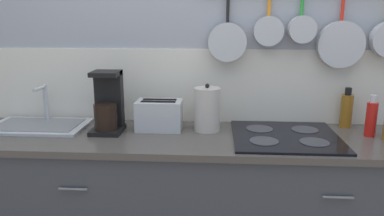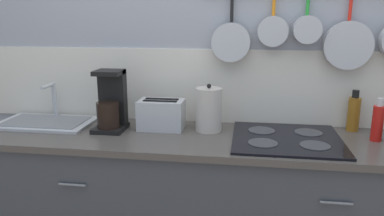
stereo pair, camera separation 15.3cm
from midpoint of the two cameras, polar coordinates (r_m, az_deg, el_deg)
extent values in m
cube|color=#999EA8|center=(2.20, 5.03, 8.37)|extent=(7.20, 0.06, 2.60)
cube|color=silver|center=(2.22, 4.92, 3.45)|extent=(7.20, 0.07, 0.43)
cylinder|color=black|center=(2.13, 8.22, 14.92)|extent=(0.02, 0.02, 0.16)
cylinder|color=#B7BABF|center=(2.11, 8.03, 9.87)|extent=(0.21, 0.06, 0.21)
cylinder|color=orange|center=(2.14, 14.46, 15.11)|extent=(0.02, 0.02, 0.12)
cylinder|color=#B7BABF|center=(2.12, 14.29, 11.25)|extent=(0.16, 0.05, 0.16)
cylinder|color=green|center=(2.17, 19.27, 14.79)|extent=(0.02, 0.02, 0.12)
cylinder|color=#B7BABF|center=(2.13, 19.16, 11.20)|extent=(0.15, 0.07, 0.15)
cylinder|color=red|center=(2.21, 24.93, 13.91)|extent=(0.02, 0.02, 0.15)
cylinder|color=#B7BABF|center=(2.20, 24.56, 8.68)|extent=(0.25, 0.05, 0.25)
cube|color=#3F4247|center=(2.16, 3.96, -16.19)|extent=(2.48, 0.53, 0.86)
cylinder|color=slate|center=(1.93, -15.61, -11.25)|extent=(0.14, 0.01, 0.01)
cylinder|color=slate|center=(1.84, 23.45, -13.20)|extent=(0.14, 0.01, 0.01)
cube|color=#4C4742|center=(1.97, 4.17, -4.86)|extent=(2.52, 0.57, 0.03)
cube|color=#B7BABF|center=(2.32, -19.68, -2.14)|extent=(0.54, 0.33, 0.01)
cube|color=slate|center=(2.32, -19.69, -1.92)|extent=(0.46, 0.27, 0.00)
cylinder|color=#B7BABF|center=(2.40, -18.49, 1.06)|extent=(0.03, 0.03, 0.22)
cylinder|color=#B7BABF|center=(2.32, -19.41, 3.15)|extent=(0.02, 0.13, 0.02)
cube|color=black|center=(2.10, -10.30, -3.05)|extent=(0.16, 0.19, 0.02)
cube|color=black|center=(2.12, -9.96, 1.39)|extent=(0.15, 0.07, 0.33)
cylinder|color=black|center=(2.06, -10.61, -1.06)|extent=(0.12, 0.12, 0.14)
cube|color=black|center=(2.05, -10.50, 5.33)|extent=(0.15, 0.14, 0.02)
cube|color=#B7BABF|center=(2.07, -2.60, -1.03)|extent=(0.25, 0.16, 0.16)
cube|color=black|center=(2.03, -2.78, 1.06)|extent=(0.19, 0.03, 0.00)
cube|color=black|center=(2.08, -2.48, 1.39)|extent=(0.19, 0.03, 0.00)
cube|color=black|center=(2.09, -6.16, -0.03)|extent=(0.02, 0.02, 0.02)
cylinder|color=beige|center=(2.04, 4.70, -0.26)|extent=(0.14, 0.14, 0.24)
sphere|color=black|center=(2.01, 4.78, 3.35)|extent=(0.02, 0.02, 0.02)
cube|color=black|center=(1.99, 16.37, -4.54)|extent=(0.54, 0.52, 0.01)
cylinder|color=#38383D|center=(1.87, 13.07, -5.22)|extent=(0.14, 0.14, 0.00)
cylinder|color=#38383D|center=(1.91, 20.44, -5.38)|extent=(0.14, 0.14, 0.00)
cylinder|color=#38383D|center=(2.07, 12.66, -3.36)|extent=(0.14, 0.14, 0.00)
cylinder|color=#38383D|center=(2.10, 19.32, -3.54)|extent=(0.14, 0.14, 0.00)
cylinder|color=#8C5919|center=(2.25, 25.21, -0.88)|extent=(0.07, 0.07, 0.19)
cylinder|color=black|center=(2.23, 25.51, 1.93)|extent=(0.04, 0.04, 0.04)
cylinder|color=red|center=(2.12, 28.30, -2.12)|extent=(0.06, 0.06, 0.18)
cylinder|color=beige|center=(2.10, 28.64, 0.77)|extent=(0.03, 0.03, 0.04)
camera|label=1|loc=(0.08, -87.74, 0.56)|focal=35.00mm
camera|label=2|loc=(0.08, 92.26, -0.56)|focal=35.00mm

